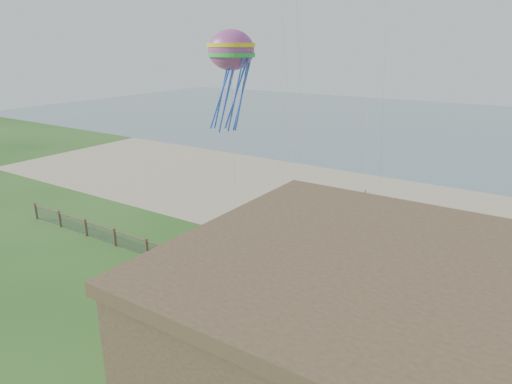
# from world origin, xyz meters

# --- Properties ---
(ground) EXTENTS (160.00, 160.00, 0.00)m
(ground) POSITION_xyz_m (0.00, 0.00, 0.00)
(ground) COLOR #254F1B
(ground) RESTS_ON ground
(sand_beach) EXTENTS (72.00, 20.00, 0.02)m
(sand_beach) POSITION_xyz_m (0.00, 22.00, 0.00)
(sand_beach) COLOR tan
(sand_beach) RESTS_ON ground
(ocean) EXTENTS (160.00, 68.00, 0.02)m
(ocean) POSITION_xyz_m (0.00, 66.00, 0.00)
(ocean) COLOR slate
(ocean) RESTS_ON ground
(chainlink_fence) EXTENTS (36.20, 0.20, 1.25)m
(chainlink_fence) POSITION_xyz_m (0.00, 6.00, 0.55)
(chainlink_fence) COLOR brown
(chainlink_fence) RESTS_ON ground
(motel_deck) EXTENTS (15.00, 2.00, 0.50)m
(motel_deck) POSITION_xyz_m (13.00, 5.00, 0.25)
(motel_deck) COLOR brown
(motel_deck) RESTS_ON ground
(picnic_table) EXTENTS (2.00, 1.67, 0.74)m
(picnic_table) POSITION_xyz_m (6.12, 3.57, 0.37)
(picnic_table) COLOR brown
(picnic_table) RESTS_ON ground
(octopus_kite) EXTENTS (3.52, 2.54, 7.08)m
(octopus_kite) POSITION_xyz_m (-4.17, 12.72, 10.61)
(octopus_kite) COLOR #FB6027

